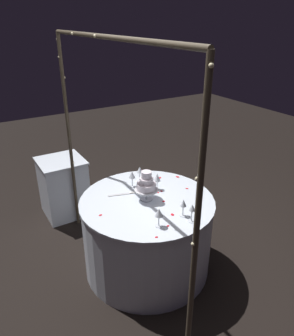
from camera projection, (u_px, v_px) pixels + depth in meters
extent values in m
plane|color=black|center=(147.00, 265.00, 3.27)|extent=(12.00, 12.00, 0.00)
cylinder|color=#473D2D|center=(195.00, 252.00, 1.82)|extent=(0.04, 0.04, 2.17)
cylinder|color=#473D2D|center=(69.00, 140.00, 3.49)|extent=(0.04, 0.04, 2.17)
cylinder|color=#473D2D|center=(105.00, 37.00, 2.19)|extent=(2.15, 0.04, 0.04)
sphere|color=#F9EAB2|center=(193.00, 244.00, 1.79)|extent=(0.02, 0.02, 0.02)
sphere|color=#F9EAB2|center=(59.00, 57.00, 3.12)|extent=(0.02, 0.02, 0.02)
sphere|color=#F9EAB2|center=(167.00, 44.00, 1.60)|extent=(0.02, 0.02, 0.02)
sphere|color=#F9EAB2|center=(57.00, 39.00, 3.05)|extent=(0.02, 0.02, 0.02)
sphere|color=#F9EAB2|center=(127.00, 39.00, 1.95)|extent=(0.02, 0.02, 0.02)
sphere|color=#F9EAB2|center=(197.00, 179.00, 1.63)|extent=(0.02, 0.02, 0.02)
sphere|color=#F9EAB2|center=(64.00, 78.00, 3.23)|extent=(0.02, 0.02, 0.02)
sphere|color=#F9EAB2|center=(95.00, 36.00, 2.29)|extent=(0.02, 0.02, 0.02)
sphere|color=#F9EAB2|center=(73.00, 163.00, 3.60)|extent=(0.02, 0.02, 0.02)
sphere|color=#F9EAB2|center=(72.00, 33.00, 2.66)|extent=(0.02, 0.02, 0.02)
sphere|color=#F9EAB2|center=(211.00, 65.00, 1.37)|extent=(0.02, 0.02, 0.02)
sphere|color=#F9EAB2|center=(76.00, 203.00, 3.84)|extent=(0.02, 0.02, 0.02)
sphere|color=#F9EAB2|center=(60.00, 31.00, 3.02)|extent=(0.02, 0.02, 0.02)
cylinder|color=silver|center=(147.00, 235.00, 3.11)|extent=(1.22, 1.22, 0.75)
cylinder|color=silver|center=(147.00, 201.00, 2.95)|extent=(1.24, 1.24, 0.02)
cube|color=silver|center=(64.00, 188.00, 4.01)|extent=(0.51, 0.51, 0.72)
cube|color=silver|center=(60.00, 161.00, 3.85)|extent=(0.53, 0.53, 0.02)
cylinder|color=silver|center=(146.00, 199.00, 2.95)|extent=(0.11, 0.11, 0.01)
cylinder|color=silver|center=(146.00, 194.00, 2.92)|extent=(0.02, 0.02, 0.09)
cylinder|color=silver|center=(146.00, 190.00, 2.90)|extent=(0.22, 0.22, 0.01)
cylinder|color=white|center=(146.00, 186.00, 2.89)|extent=(0.18, 0.18, 0.06)
cylinder|color=white|center=(146.00, 181.00, 2.87)|extent=(0.13, 0.13, 0.05)
cylinder|color=white|center=(146.00, 175.00, 2.84)|extent=(0.09, 0.09, 0.06)
cylinder|color=silver|center=(132.00, 186.00, 3.18)|extent=(0.06, 0.06, 0.00)
cylinder|color=silver|center=(132.00, 182.00, 3.16)|extent=(0.01, 0.01, 0.09)
cone|color=silver|center=(132.00, 174.00, 3.12)|extent=(0.06, 0.06, 0.07)
cylinder|color=silver|center=(191.00, 221.00, 2.63)|extent=(0.06, 0.06, 0.00)
cylinder|color=silver|center=(192.00, 216.00, 2.61)|extent=(0.01, 0.01, 0.10)
cone|color=silver|center=(192.00, 207.00, 2.58)|extent=(0.05, 0.05, 0.05)
cylinder|color=silver|center=(183.00, 215.00, 2.71)|extent=(0.06, 0.06, 0.00)
cylinder|color=silver|center=(183.00, 211.00, 2.69)|extent=(0.01, 0.01, 0.09)
cone|color=silver|center=(183.00, 203.00, 2.66)|extent=(0.05, 0.05, 0.06)
cylinder|color=silver|center=(157.00, 189.00, 3.12)|extent=(0.06, 0.06, 0.00)
cylinder|color=silver|center=(157.00, 185.00, 3.10)|extent=(0.01, 0.01, 0.09)
cone|color=silver|center=(157.00, 177.00, 3.07)|extent=(0.06, 0.06, 0.07)
cylinder|color=silver|center=(159.00, 226.00, 2.57)|extent=(0.06, 0.06, 0.00)
cylinder|color=silver|center=(159.00, 221.00, 2.55)|extent=(0.01, 0.01, 0.09)
cone|color=silver|center=(159.00, 212.00, 2.52)|extent=(0.07, 0.07, 0.07)
cylinder|color=silver|center=(140.00, 181.00, 3.27)|extent=(0.06, 0.06, 0.00)
cylinder|color=silver|center=(140.00, 177.00, 3.25)|extent=(0.01, 0.01, 0.10)
cone|color=silver|center=(140.00, 170.00, 3.22)|extent=(0.06, 0.06, 0.06)
cube|color=silver|center=(120.00, 195.00, 3.02)|extent=(0.09, 0.22, 0.01)
cube|color=white|center=(134.00, 193.00, 3.05)|extent=(0.05, 0.09, 0.01)
ellipsoid|color=red|center=(168.00, 226.00, 2.57)|extent=(0.02, 0.03, 0.00)
ellipsoid|color=red|center=(178.00, 177.00, 3.36)|extent=(0.05, 0.04, 0.00)
ellipsoid|color=red|center=(158.00, 192.00, 3.06)|extent=(0.04, 0.04, 0.00)
ellipsoid|color=red|center=(160.00, 178.00, 3.34)|extent=(0.04, 0.05, 0.00)
ellipsoid|color=red|center=(172.00, 215.00, 2.72)|extent=(0.04, 0.04, 0.00)
ellipsoid|color=red|center=(161.00, 191.00, 3.09)|extent=(0.03, 0.02, 0.00)
ellipsoid|color=red|center=(156.00, 237.00, 2.44)|extent=(0.02, 0.03, 0.00)
ellipsoid|color=red|center=(164.00, 201.00, 2.91)|extent=(0.02, 0.03, 0.00)
ellipsoid|color=red|center=(144.00, 192.00, 3.07)|extent=(0.03, 0.03, 0.00)
ellipsoid|color=red|center=(198.00, 205.00, 2.86)|extent=(0.04, 0.03, 0.00)
ellipsoid|color=red|center=(100.00, 215.00, 2.71)|extent=(0.03, 0.03, 0.00)
ellipsoid|color=red|center=(187.00, 188.00, 3.13)|extent=(0.04, 0.03, 0.00)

